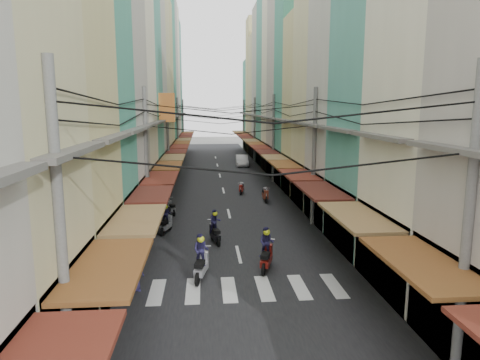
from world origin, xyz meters
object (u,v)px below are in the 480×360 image
bicycle (354,223)px  traffic_sign (376,234)px  market_umbrella (382,232)px  white_car (242,166)px

bicycle → traffic_sign: (-2.46, -9.22, 2.17)m
market_umbrella → traffic_sign: (-0.69, -1.05, 0.23)m
market_umbrella → white_car: bearing=94.6°
white_car → bicycle: 26.58m
traffic_sign → bicycle: bearing=75.0°
white_car → bicycle: white_car is taller
white_car → market_umbrella: size_ratio=2.10×
white_car → bicycle: bearing=-78.2°
bicycle → traffic_sign: bearing=143.1°
traffic_sign → market_umbrella: bearing=56.6°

